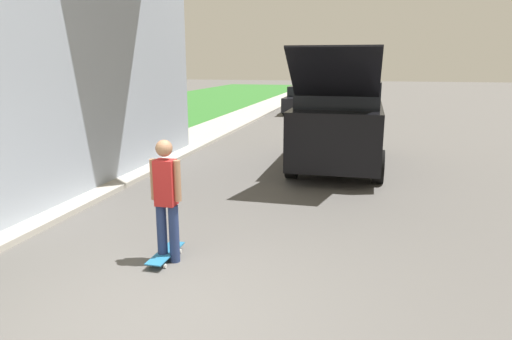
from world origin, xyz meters
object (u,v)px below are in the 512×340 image
Objects in this scene: skateboard at (166,254)px; skateboarder at (166,196)px; car_down_street at (307,100)px; suv_parked at (340,120)px.

skateboarder is at bearing -24.59° from skateboard.
car_down_street is 2.82× the size of skateboarder.
suv_parked is at bearing 73.46° from skateboard.
skateboarder is 2.06× the size of skateboard.
car_down_street is (-2.44, 12.18, -0.50)m from suv_parked.
suv_parked is 3.38× the size of skateboarder.
suv_parked is 12.43m from car_down_street.
skateboard is (-1.83, -6.17, -1.06)m from suv_parked.
skateboard is at bearing -88.11° from car_down_street.
skateboarder is at bearing -105.95° from suv_parked.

